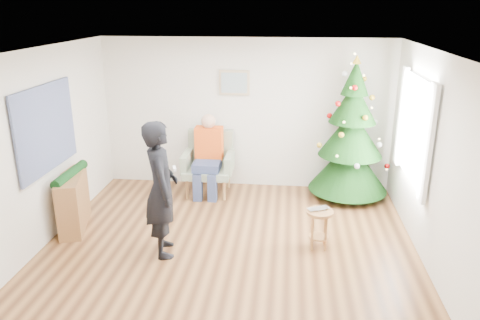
# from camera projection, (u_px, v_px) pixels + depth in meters

# --- Properties ---
(floor) EXTENTS (5.00, 5.00, 0.00)m
(floor) POSITION_uv_depth(u_px,v_px,m) (228.00, 253.00, 6.17)
(floor) COLOR brown
(floor) RESTS_ON ground
(ceiling) EXTENTS (5.00, 5.00, 0.00)m
(ceiling) POSITION_uv_depth(u_px,v_px,m) (226.00, 52.00, 5.34)
(ceiling) COLOR white
(ceiling) RESTS_ON wall_back
(wall_back) EXTENTS (5.00, 0.00, 5.00)m
(wall_back) POSITION_uv_depth(u_px,v_px,m) (246.00, 114.00, 8.11)
(wall_back) COLOR silver
(wall_back) RESTS_ON floor
(wall_front) EXTENTS (5.00, 0.00, 5.00)m
(wall_front) POSITION_uv_depth(u_px,v_px,m) (181.00, 268.00, 3.40)
(wall_front) COLOR silver
(wall_front) RESTS_ON floor
(wall_left) EXTENTS (0.00, 5.00, 5.00)m
(wall_left) POSITION_uv_depth(u_px,v_px,m) (34.00, 153.00, 6.01)
(wall_left) COLOR silver
(wall_left) RESTS_ON floor
(wall_right) EXTENTS (0.00, 5.00, 5.00)m
(wall_right) POSITION_uv_depth(u_px,v_px,m) (437.00, 167.00, 5.50)
(wall_right) COLOR silver
(wall_right) RESTS_ON floor
(window_panel) EXTENTS (0.04, 1.30, 1.40)m
(window_panel) POSITION_uv_depth(u_px,v_px,m) (415.00, 129.00, 6.38)
(window_panel) COLOR white
(window_panel) RESTS_ON wall_right
(curtains) EXTENTS (0.05, 1.75, 1.50)m
(curtains) POSITION_uv_depth(u_px,v_px,m) (413.00, 129.00, 6.38)
(curtains) COLOR white
(curtains) RESTS_ON wall_right
(christmas_tree) EXTENTS (1.31, 1.31, 2.37)m
(christmas_tree) POSITION_uv_depth(u_px,v_px,m) (351.00, 135.00, 7.67)
(christmas_tree) COLOR #3F2816
(christmas_tree) RESTS_ON floor
(stool) EXTENTS (0.36, 0.36, 0.54)m
(stool) POSITION_uv_depth(u_px,v_px,m) (319.00, 229.00, 6.23)
(stool) COLOR brown
(stool) RESTS_ON floor
(laptop) EXTENTS (0.35, 0.30, 0.02)m
(laptop) POSITION_uv_depth(u_px,v_px,m) (320.00, 210.00, 6.14)
(laptop) COLOR silver
(laptop) RESTS_ON stool
(armchair) EXTENTS (0.85, 0.77, 1.05)m
(armchair) POSITION_uv_depth(u_px,v_px,m) (209.00, 171.00, 8.05)
(armchair) COLOR gray
(armchair) RESTS_ON floor
(seated_person) EXTENTS (0.47, 0.67, 1.37)m
(seated_person) POSITION_uv_depth(u_px,v_px,m) (208.00, 154.00, 7.89)
(seated_person) COLOR navy
(seated_person) RESTS_ON armchair
(standing_man) EXTENTS (0.61, 0.75, 1.78)m
(standing_man) POSITION_uv_depth(u_px,v_px,m) (161.00, 189.00, 5.92)
(standing_man) COLOR black
(standing_man) RESTS_ON floor
(game_controller) EXTENTS (0.08, 0.13, 0.04)m
(game_controller) POSITION_uv_depth(u_px,v_px,m) (174.00, 169.00, 5.78)
(game_controller) COLOR white
(game_controller) RESTS_ON standing_man
(console) EXTENTS (0.56, 1.04, 0.80)m
(console) POSITION_uv_depth(u_px,v_px,m) (73.00, 201.00, 6.78)
(console) COLOR brown
(console) RESTS_ON floor
(garland) EXTENTS (0.14, 0.90, 0.14)m
(garland) POSITION_uv_depth(u_px,v_px,m) (70.00, 174.00, 6.65)
(garland) COLOR black
(garland) RESTS_ON console
(tapestry) EXTENTS (0.03, 1.50, 1.15)m
(tapestry) POSITION_uv_depth(u_px,v_px,m) (46.00, 128.00, 6.21)
(tapestry) COLOR black
(tapestry) RESTS_ON wall_left
(framed_picture) EXTENTS (0.52, 0.05, 0.42)m
(framed_picture) POSITION_uv_depth(u_px,v_px,m) (234.00, 83.00, 7.92)
(framed_picture) COLOR tan
(framed_picture) RESTS_ON wall_back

